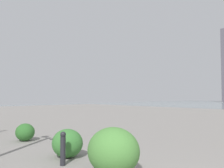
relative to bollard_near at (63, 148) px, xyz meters
name	(u,v)px	position (x,y,z in m)	size (l,w,h in m)	color
bollard_near	(63,148)	(0.00, 0.00, 0.00)	(0.13, 0.13, 0.75)	#232328
shrub_low	(25,132)	(3.44, -0.52, -0.09)	(0.71, 0.63, 0.60)	#2D6628
shrub_round	(67,143)	(0.54, -0.45, -0.04)	(0.84, 0.76, 0.71)	#387533
shrub_wide	(113,151)	(-1.22, -0.42, 0.07)	(1.10, 0.99, 0.93)	#477F38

